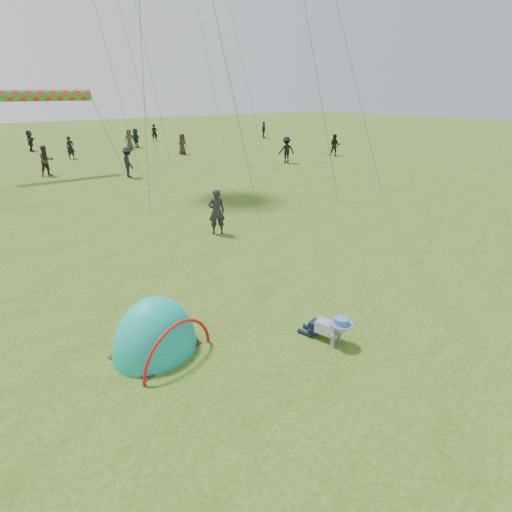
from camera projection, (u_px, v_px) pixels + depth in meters
ground at (293, 332)px, 8.29m from camera, size 140.00×140.00×0.00m
crawling_toddler at (330, 327)px, 7.90m from camera, size 0.78×0.94×0.62m
popup_tent at (156, 350)px, 7.72m from camera, size 2.06×1.87×2.21m
standing_adult at (217, 212)px, 13.72m from camera, size 0.68×0.57×1.58m
crowd_person_0 at (154, 133)px, 39.33m from camera, size 0.69×0.58×1.61m
crowd_person_1 at (46, 161)px, 23.16m from camera, size 1.00×0.87×1.75m
crowd_person_3 at (128, 162)px, 22.78m from camera, size 0.67×1.12×1.71m
crowd_person_4 at (182, 144)px, 31.12m from camera, size 0.88×0.70×1.59m
crowd_person_5 at (136, 138)px, 34.85m from camera, size 0.71×1.56×1.63m
crowd_person_6 at (70, 148)px, 28.93m from camera, size 0.67×0.52×1.62m
crowd_person_8 at (264, 130)px, 41.90m from camera, size 1.02×0.92×1.67m
crowd_person_9 at (286, 150)px, 27.39m from camera, size 1.29×0.99×1.75m
crowd_person_10 at (129, 139)px, 33.69m from camera, size 0.86×0.60×1.66m
crowd_person_11 at (30, 141)px, 32.73m from camera, size 1.02×1.63×1.68m
crowd_person_13 at (335, 145)px, 30.36m from camera, size 0.95×0.99×1.61m
rainbow_tube_kite at (38, 95)px, 21.80m from camera, size 5.51×0.64×0.64m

